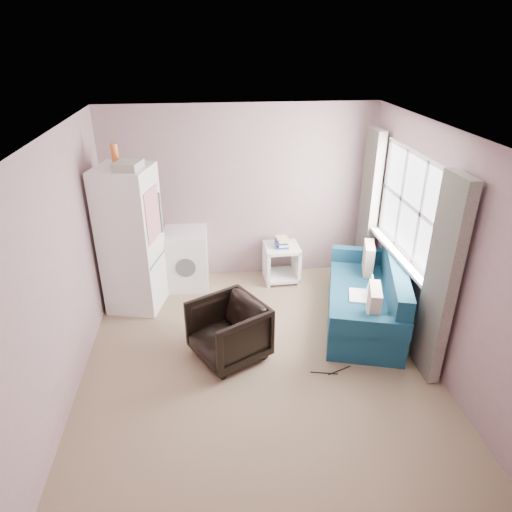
{
  "coord_description": "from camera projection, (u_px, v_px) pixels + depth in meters",
  "views": [
    {
      "loc": [
        -0.47,
        -4.08,
        3.31
      ],
      "look_at": [
        0.05,
        0.6,
        1.0
      ],
      "focal_mm": 32.0,
      "sensor_mm": 36.0,
      "label": 1
    }
  ],
  "objects": [
    {
      "name": "room",
      "position": [
        259.0,
        259.0,
        4.6
      ],
      "size": [
        3.84,
        4.24,
        2.54
      ],
      "color": "#967C62",
      "rests_on": "ground"
    },
    {
      "name": "armchair",
      "position": [
        228.0,
        328.0,
        5.04
      ],
      "size": [
        0.94,
        0.96,
        0.74
      ],
      "primitive_type": "imported",
      "rotation": [
        0.0,
        0.0,
        -1.06
      ],
      "color": "black",
      "rests_on": "ground"
    },
    {
      "name": "fridge",
      "position": [
        131.0,
        239.0,
        5.77
      ],
      "size": [
        0.79,
        0.78,
        2.15
      ],
      "rotation": [
        0.0,
        0.0,
        -0.24
      ],
      "color": "white",
      "rests_on": "ground"
    },
    {
      "name": "washing_machine",
      "position": [
        187.0,
        257.0,
        6.49
      ],
      "size": [
        0.61,
        0.62,
        0.84
      ],
      "rotation": [
        0.0,
        0.0,
        -0.02
      ],
      "color": "white",
      "rests_on": "ground"
    },
    {
      "name": "side_table",
      "position": [
        281.0,
        260.0,
        6.68
      ],
      "size": [
        0.51,
        0.51,
        0.67
      ],
      "rotation": [
        0.0,
        0.0,
        0.03
      ],
      "color": "white",
      "rests_on": "ground"
    },
    {
      "name": "sofa",
      "position": [
        369.0,
        300.0,
        5.7
      ],
      "size": [
        1.34,
        2.05,
        0.85
      ],
      "rotation": [
        0.0,
        0.0,
        -0.28
      ],
      "color": "navy",
      "rests_on": "ground"
    },
    {
      "name": "window_dressing",
      "position": [
        399.0,
        237.0,
        5.46
      ],
      "size": [
        0.17,
        2.62,
        2.18
      ],
      "color": "white",
      "rests_on": "ground"
    },
    {
      "name": "floor_cables",
      "position": [
        332.0,
        372.0,
        4.94
      ],
      "size": [
        0.46,
        0.12,
        0.01
      ],
      "rotation": [
        0.0,
        0.0,
        0.13
      ],
      "color": "black",
      "rests_on": "ground"
    }
  ]
}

